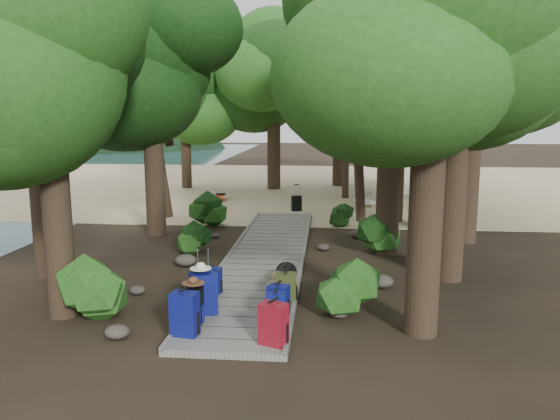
# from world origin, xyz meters

# --- Properties ---
(ground) EXTENTS (120.00, 120.00, 0.00)m
(ground) POSITION_xyz_m (0.00, 0.00, 0.00)
(ground) COLOR #312418
(ground) RESTS_ON ground
(sand_beach) EXTENTS (40.00, 22.00, 0.02)m
(sand_beach) POSITION_xyz_m (0.00, 16.00, 0.01)
(sand_beach) COLOR tan
(sand_beach) RESTS_ON ground
(boardwalk) EXTENTS (2.00, 12.00, 0.12)m
(boardwalk) POSITION_xyz_m (0.00, 1.00, 0.06)
(boardwalk) COLOR slate
(boardwalk) RESTS_ON ground
(backpack_left_a) EXTENTS (0.47, 0.37, 0.80)m
(backpack_left_a) POSITION_xyz_m (-0.74, -4.38, 0.52)
(backpack_left_a) COLOR navy
(backpack_left_a) RESTS_ON boardwalk
(backpack_left_b) EXTENTS (0.39, 0.28, 0.71)m
(backpack_left_b) POSITION_xyz_m (-0.76, -3.85, 0.47)
(backpack_left_b) COLOR black
(backpack_left_b) RESTS_ON boardwalk
(backpack_left_c) EXTENTS (0.56, 0.50, 0.86)m
(backpack_left_c) POSITION_xyz_m (-0.65, -3.39, 0.55)
(backpack_left_c) COLOR navy
(backpack_left_c) RESTS_ON boardwalk
(backpack_left_d) EXTENTS (0.39, 0.29, 0.57)m
(backpack_left_d) POSITION_xyz_m (-0.75, -2.22, 0.41)
(backpack_left_d) COLOR navy
(backpack_left_d) RESTS_ON boardwalk
(backpack_right_a) EXTENTS (0.50, 0.43, 0.74)m
(backpack_right_a) POSITION_xyz_m (0.75, -4.62, 0.49)
(backpack_right_a) COLOR maroon
(backpack_right_a) RESTS_ON boardwalk
(backpack_right_b) EXTENTS (0.36, 0.27, 0.63)m
(backpack_right_b) POSITION_xyz_m (0.71, -3.80, 0.43)
(backpack_right_b) COLOR navy
(backpack_right_b) RESTS_ON boardwalk
(backpack_right_c) EXTENTS (0.42, 0.35, 0.63)m
(backpack_right_c) POSITION_xyz_m (0.72, -3.37, 0.43)
(backpack_right_c) COLOR navy
(backpack_right_c) RESTS_ON boardwalk
(backpack_right_d) EXTENTS (0.40, 0.29, 0.60)m
(backpack_right_d) POSITION_xyz_m (0.79, -2.53, 0.42)
(backpack_right_d) COLOR #38401D
(backpack_right_d) RESTS_ON boardwalk
(duffel_right_khaki) EXTENTS (0.61, 0.72, 0.41)m
(duffel_right_khaki) POSITION_xyz_m (0.70, -2.19, 0.32)
(duffel_right_khaki) COLOR olive
(duffel_right_khaki) RESTS_ON boardwalk
(duffel_right_black) EXTENTS (0.47, 0.71, 0.43)m
(duffel_right_black) POSITION_xyz_m (0.69, -1.60, 0.33)
(duffel_right_black) COLOR black
(duffel_right_black) RESTS_ON boardwalk
(suitcase_on_boardwalk) EXTENTS (0.46, 0.34, 0.64)m
(suitcase_on_boardwalk) POSITION_xyz_m (-0.80, -2.75, 0.44)
(suitcase_on_boardwalk) COLOR black
(suitcase_on_boardwalk) RESTS_ON boardwalk
(lone_suitcase_on_sand) EXTENTS (0.42, 0.33, 0.58)m
(lone_suitcase_on_sand) POSITION_xyz_m (0.37, 8.15, 0.31)
(lone_suitcase_on_sand) COLOR black
(lone_suitcase_on_sand) RESTS_ON sand_beach
(hat_brown) EXTENTS (0.40, 0.40, 0.12)m
(hat_brown) POSITION_xyz_m (-0.73, -3.81, 0.89)
(hat_brown) COLOR #51351E
(hat_brown) RESTS_ON backpack_left_b
(hat_white) EXTENTS (0.39, 0.39, 0.13)m
(hat_white) POSITION_xyz_m (-0.69, -3.42, 1.04)
(hat_white) COLOR silver
(hat_white) RESTS_ON backpack_left_c
(kayak) EXTENTS (1.70, 3.43, 0.34)m
(kayak) POSITION_xyz_m (-3.14, 10.75, 0.19)
(kayak) COLOR #B4300F
(kayak) RESTS_ON sand_beach
(sun_lounger) EXTENTS (1.18, 1.98, 0.61)m
(sun_lounger) POSITION_xyz_m (3.12, 9.54, 0.32)
(sun_lounger) COLOR silver
(sun_lounger) RESTS_ON sand_beach
(tree_right_a) EXTENTS (4.86, 4.86, 8.10)m
(tree_right_a) POSITION_xyz_m (3.20, -3.68, 4.05)
(tree_right_a) COLOR black
(tree_right_a) RESTS_ON ground
(tree_right_b) EXTENTS (5.14, 5.14, 9.18)m
(tree_right_b) POSITION_xyz_m (4.32, -0.45, 4.59)
(tree_right_b) COLOR black
(tree_right_b) RESTS_ON ground
(tree_right_c) EXTENTS (5.13, 5.13, 8.88)m
(tree_right_c) POSITION_xyz_m (3.17, 1.80, 4.44)
(tree_right_c) COLOR black
(tree_right_c) RESTS_ON ground
(tree_right_d) EXTENTS (5.39, 5.39, 9.89)m
(tree_right_d) POSITION_xyz_m (5.59, 3.39, 4.94)
(tree_right_d) COLOR black
(tree_right_d) RESTS_ON ground
(tree_right_e) EXTENTS (4.86, 4.86, 8.75)m
(tree_right_e) POSITION_xyz_m (3.90, 6.36, 4.37)
(tree_right_e) COLOR black
(tree_right_e) RESTS_ON ground
(tree_right_f) EXTENTS (5.20, 5.20, 9.28)m
(tree_right_f) POSITION_xyz_m (6.56, 9.59, 4.64)
(tree_right_f) COLOR black
(tree_right_f) RESTS_ON ground
(tree_left_a) EXTENTS (4.39, 4.39, 7.32)m
(tree_left_a) POSITION_xyz_m (-3.32, -3.42, 3.66)
(tree_left_a) COLOR black
(tree_left_a) RESTS_ON ground
(tree_left_b) EXTENTS (5.64, 5.64, 10.16)m
(tree_left_b) POSITION_xyz_m (-4.83, -0.94, 5.08)
(tree_left_b) COLOR black
(tree_left_b) RESTS_ON ground
(tree_left_c) EXTENTS (4.88, 4.88, 8.49)m
(tree_left_c) POSITION_xyz_m (-3.75, 3.55, 4.24)
(tree_left_c) COLOR black
(tree_left_c) RESTS_ON ground
(tree_back_a) EXTENTS (5.46, 5.46, 9.44)m
(tree_back_a) POSITION_xyz_m (-1.15, 14.50, 4.72)
(tree_back_a) COLOR black
(tree_back_a) RESTS_ON ground
(tree_back_b) EXTENTS (5.91, 5.91, 10.55)m
(tree_back_b) POSITION_xyz_m (2.17, 16.06, 5.27)
(tree_back_b) COLOR black
(tree_back_b) RESTS_ON ground
(tree_back_c) EXTENTS (5.32, 5.32, 9.57)m
(tree_back_c) POSITION_xyz_m (5.05, 16.15, 4.78)
(tree_back_c) COLOR black
(tree_back_c) RESTS_ON ground
(tree_back_d) EXTENTS (4.34, 4.34, 7.24)m
(tree_back_d) POSITION_xyz_m (-5.62, 14.45, 3.62)
(tree_back_d) COLOR black
(tree_back_d) RESTS_ON ground
(palm_right_a) EXTENTS (4.65, 4.65, 7.92)m
(palm_right_a) POSITION_xyz_m (2.89, 6.49, 3.96)
(palm_right_a) COLOR #164112
(palm_right_a) RESTS_ON ground
(palm_right_b) EXTENTS (4.34, 4.34, 8.39)m
(palm_right_b) POSITION_xyz_m (5.45, 11.38, 4.20)
(palm_right_b) COLOR #164112
(palm_right_b) RESTS_ON ground
(palm_right_c) EXTENTS (4.16, 4.16, 6.62)m
(palm_right_c) POSITION_xyz_m (2.59, 11.91, 3.31)
(palm_right_c) COLOR #164112
(palm_right_c) RESTS_ON ground
(palm_left_a) EXTENTS (4.90, 4.90, 7.80)m
(palm_left_a) POSITION_xyz_m (-4.53, 6.44, 3.90)
(palm_left_a) COLOR #164112
(palm_left_a) RESTS_ON ground
(rock_left_a) EXTENTS (0.42, 0.38, 0.23)m
(rock_left_a) POSITION_xyz_m (-1.92, -4.36, 0.12)
(rock_left_a) COLOR #4C473F
(rock_left_a) RESTS_ON ground
(rock_left_b) EXTENTS (0.33, 0.30, 0.18)m
(rock_left_b) POSITION_xyz_m (-2.37, -2.11, 0.09)
(rock_left_b) COLOR #4C473F
(rock_left_b) RESTS_ON ground
(rock_left_c) EXTENTS (0.53, 0.48, 0.29)m
(rock_left_c) POSITION_xyz_m (-1.92, 0.11, 0.15)
(rock_left_c) COLOR #4C473F
(rock_left_c) RESTS_ON ground
(rock_left_d) EXTENTS (0.26, 0.23, 0.14)m
(rock_left_d) POSITION_xyz_m (-1.81, 3.24, 0.07)
(rock_left_d) COLOR #4C473F
(rock_left_d) RESTS_ON ground
(rock_right_a) EXTENTS (0.38, 0.34, 0.21)m
(rock_right_a) POSITION_xyz_m (1.81, -3.07, 0.10)
(rock_right_a) COLOR #4C473F
(rock_right_a) RESTS_ON ground
(rock_right_b) EXTENTS (0.52, 0.46, 0.28)m
(rock_right_b) POSITION_xyz_m (2.77, -1.19, 0.14)
(rock_right_b) COLOR #4C473F
(rock_right_b) RESTS_ON ground
(rock_right_c) EXTENTS (0.34, 0.30, 0.18)m
(rock_right_c) POSITION_xyz_m (1.47, 1.99, 0.09)
(rock_right_c) COLOR #4C473F
(rock_right_c) RESTS_ON ground
(rock_right_d) EXTENTS (0.50, 0.45, 0.28)m
(rock_right_d) POSITION_xyz_m (2.53, 3.61, 0.14)
(rock_right_d) COLOR #4C473F
(rock_right_d) RESTS_ON ground
(shrub_left_a) EXTENTS (1.24, 1.24, 1.12)m
(shrub_left_a) POSITION_xyz_m (-2.71, -3.46, 0.56)
(shrub_left_a) COLOR #1D4916
(shrub_left_a) RESTS_ON ground
(shrub_left_b) EXTENTS (0.89, 0.89, 0.80)m
(shrub_left_b) POSITION_xyz_m (-1.99, 1.48, 0.40)
(shrub_left_b) COLOR #1D4916
(shrub_left_b) RESTS_ON ground
(shrub_left_c) EXTENTS (1.20, 1.20, 1.08)m
(shrub_left_c) POSITION_xyz_m (-2.41, 5.00, 0.54)
(shrub_left_c) COLOR #1D4916
(shrub_left_c) RESTS_ON ground
(shrub_right_a) EXTENTS (1.08, 1.08, 0.97)m
(shrub_right_a) POSITION_xyz_m (1.95, -2.87, 0.49)
(shrub_right_a) COLOR #1D4916
(shrub_right_a) RESTS_ON ground
(shrub_right_b) EXTENTS (1.13, 1.13, 1.02)m
(shrub_right_b) POSITION_xyz_m (2.88, 1.94, 0.51)
(shrub_right_b) COLOR #1D4916
(shrub_right_b) RESTS_ON ground
(shrub_right_c) EXTENTS (0.88, 0.88, 0.79)m
(shrub_right_c) POSITION_xyz_m (1.95, 5.18, 0.40)
(shrub_right_c) COLOR #1D4916
(shrub_right_c) RESTS_ON ground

